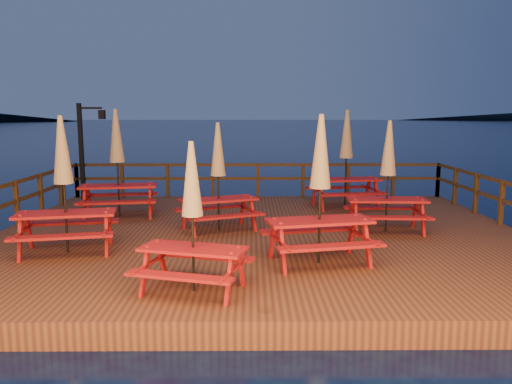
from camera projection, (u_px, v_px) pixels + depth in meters
ground at (260, 249)px, 11.48m from camera, size 500.00×500.00×0.00m
deck at (260, 240)px, 11.45m from camera, size 12.00×10.00×0.40m
deck_piles at (260, 261)px, 11.53m from camera, size 11.44×9.44×1.40m
railing at (259, 187)px, 13.05m from camera, size 11.80×9.75×1.10m
lamp_post at (86, 142)px, 15.59m from camera, size 0.85×0.18×3.00m
picnic_table_0 at (64, 183)px, 9.52m from camera, size 2.11×1.85×2.64m
picnic_table_1 at (117, 162)px, 12.90m from camera, size 2.18×1.89×2.79m
picnic_table_2 at (388, 175)px, 11.26m from camera, size 1.84×1.54×2.53m
picnic_table_3 at (346, 157)px, 14.19m from camera, size 2.16×1.87×2.79m
picnic_table_4 at (320, 187)px, 8.83m from camera, size 2.14×1.89×2.67m
picnic_table_5 at (218, 175)px, 11.38m from camera, size 2.15×1.99×2.48m
picnic_table_6 at (192, 215)px, 7.42m from camera, size 1.89×1.70×2.28m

